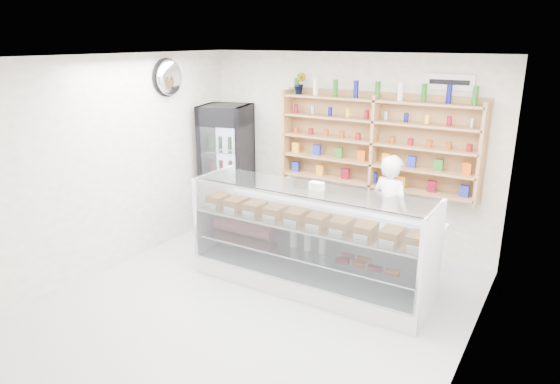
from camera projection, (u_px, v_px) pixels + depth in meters
The scene contains 8 objects.
room at pixel (249, 194), 5.29m from camera, with size 5.00×5.00×5.00m.
display_counter at pixel (310, 260), 6.18m from camera, with size 2.97×0.89×1.29m.
shop_worker at pixel (390, 213), 6.58m from camera, with size 0.57×0.37×1.56m, color white.
drinks_cooler at pixel (227, 167), 8.00m from camera, with size 0.87×0.86×2.00m.
wall_shelving at pixel (375, 143), 6.90m from camera, with size 2.84×0.28×1.33m.
potted_plant at pixel (300, 83), 7.27m from camera, with size 0.17×0.14×0.31m, color #1E6626.
security_mirror at pixel (170, 78), 7.04m from camera, with size 0.15×0.50×0.50m, color silver.
wall_sign at pixel (450, 82), 6.31m from camera, with size 0.62×0.03×0.20m, color white.
Camera 1 is at (2.89, -4.16, 2.98)m, focal length 32.00 mm.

